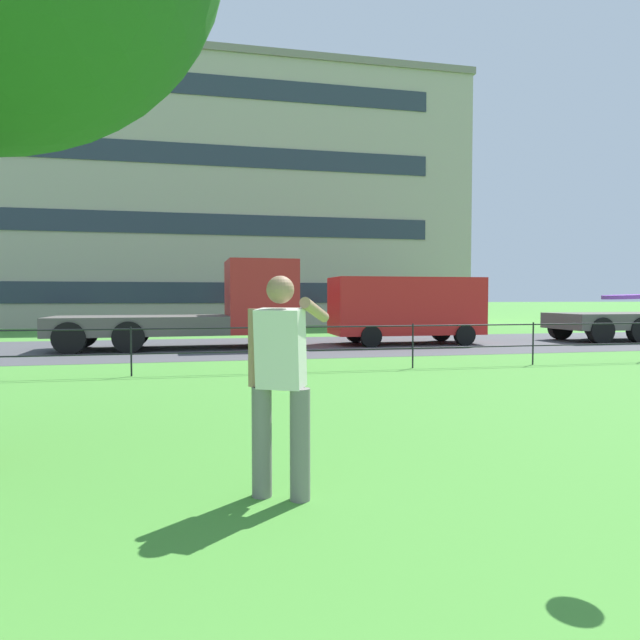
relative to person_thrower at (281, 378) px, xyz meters
The scene contains 7 objects.
street_strip 13.27m from the person_thrower, 85.74° to the left, with size 80.00×7.43×0.01m, color #4C4C51.
park_fence 7.30m from the person_thrower, 82.24° to the left, with size 30.04×0.04×1.00m.
person_thrower is the anchor object (origin of this frame).
frisbee 2.49m from the person_thrower, 29.89° to the right, with size 0.27×0.27×0.03m.
flatbed_truck_right 13.17m from the person_thrower, 91.19° to the left, with size 7.38×2.65×2.75m.
panel_van_center 14.56m from the person_thrower, 65.14° to the left, with size 5.02×2.14×2.24m.
apartment_building_background 31.43m from the person_thrower, 96.28° to the left, with size 36.64×10.53×14.87m.
Camera 1 is at (-1.58, 2.56, 1.60)m, focal length 30.77 mm.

